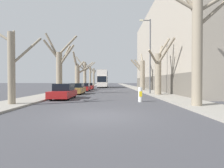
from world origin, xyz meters
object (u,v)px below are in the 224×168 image
object	(u,v)px
lamp_post	(149,53)
traffic_bollard	(140,95)
street_tree_left_1	(60,67)
street_tree_right_0	(197,41)
street_tree_left_3	(85,73)
street_tree_left_2	(77,75)
double_decker_bus	(103,78)
parked_car_3	(89,86)
street_tree_left_4	(90,76)
street_tree_left_0	(12,65)
street_tree_right_1	(159,69)
street_tree_left_5	(94,76)
parked_car_0	(64,92)
parked_car_2	(84,87)
parked_car_1	(76,89)
street_tree_right_2	(142,74)

from	to	relation	value
lamp_post	traffic_bollard	distance (m)	9.50
street_tree_left_1	traffic_bollard	world-z (taller)	street_tree_left_1
lamp_post	street_tree_right_0	bearing A→B (deg)	-86.82
street_tree_left_3	street_tree_left_2	bearing A→B (deg)	-88.91
double_decker_bus	parked_car_3	bearing A→B (deg)	-102.29
double_decker_bus	lamp_post	world-z (taller)	lamp_post
double_decker_bus	parked_car_3	distance (m)	10.96
parked_car_3	lamp_post	distance (m)	16.86
street_tree_left_2	street_tree_right_0	world-z (taller)	street_tree_right_0
street_tree_left_4	double_decker_bus	world-z (taller)	street_tree_left_4
street_tree_left_0	street_tree_right_1	bearing A→B (deg)	33.99
street_tree_left_0	street_tree_left_5	world-z (taller)	street_tree_left_5
double_decker_bus	parked_car_0	size ratio (longest dim) A/B	2.36
traffic_bollard	parked_car_2	bearing A→B (deg)	114.17
parked_car_2	street_tree_left_2	bearing A→B (deg)	114.22
street_tree_left_5	street_tree_right_0	distance (m)	55.23
street_tree_right_0	parked_car_0	bearing A→B (deg)	151.27
street_tree_left_1	traffic_bollard	xyz separation A→B (m)	(8.98, -8.69, -2.89)
street_tree_left_5	parked_car_1	distance (m)	42.56
street_tree_right_0	parked_car_1	bearing A→B (deg)	130.62
street_tree_right_2	parked_car_3	bearing A→B (deg)	153.34
street_tree_right_2	street_tree_left_0	bearing A→B (deg)	-123.20
street_tree_right_1	street_tree_right_0	bearing A→B (deg)	-90.59
street_tree_left_3	parked_car_1	world-z (taller)	street_tree_left_3
street_tree_left_4	street_tree_right_1	world-z (taller)	street_tree_left_4
street_tree_right_0	street_tree_right_1	world-z (taller)	street_tree_right_0
parked_car_1	double_decker_bus	bearing A→B (deg)	84.34
street_tree_right_2	parked_car_2	world-z (taller)	street_tree_right_2
street_tree_right_2	double_decker_bus	world-z (taller)	street_tree_right_2
street_tree_left_2	street_tree_left_4	bearing A→B (deg)	90.26
street_tree_right_1	lamp_post	xyz separation A→B (m)	(-0.69, 1.76, 2.16)
parked_car_2	street_tree_left_4	bearing A→B (deg)	94.68
street_tree_left_4	lamp_post	xyz separation A→B (m)	(11.33, -32.46, 1.80)
parked_car_0	double_decker_bus	bearing A→B (deg)	85.51
street_tree_left_1	parked_car_1	size ratio (longest dim) A/B	1.81
street_tree_left_0	lamp_post	distance (m)	15.42
street_tree_left_2	street_tree_left_1	bearing A→B (deg)	-91.11
street_tree_left_5	parked_car_1	world-z (taller)	street_tree_left_5
street_tree_left_0	street_tree_right_2	bearing A→B (deg)	56.80
parked_car_2	lamp_post	xyz separation A→B (m)	(9.27, -7.21, 4.52)
street_tree_left_4	street_tree_right_0	distance (m)	44.90
parked_car_0	parked_car_1	world-z (taller)	parked_car_0
double_decker_bus	street_tree_right_0	bearing A→B (deg)	-77.69
parked_car_3	traffic_bollard	distance (m)	22.34
street_tree_right_1	street_tree_left_0	bearing A→B (deg)	-146.01
street_tree_left_1	street_tree_left_3	world-z (taller)	street_tree_left_3
parked_car_1	traffic_bollard	size ratio (longest dim) A/B	3.67
parked_car_1	lamp_post	distance (m)	10.33
street_tree_left_0	street_tree_left_3	bearing A→B (deg)	89.88
street_tree_left_0	parked_car_0	bearing A→B (deg)	64.01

